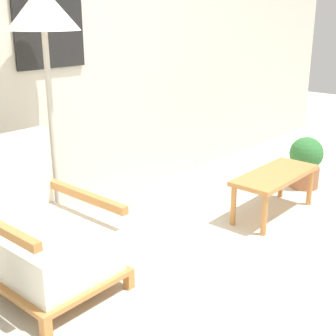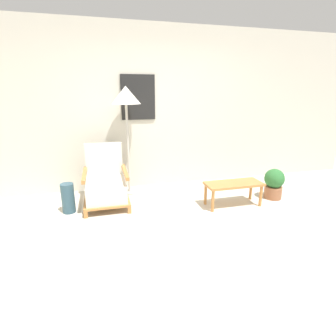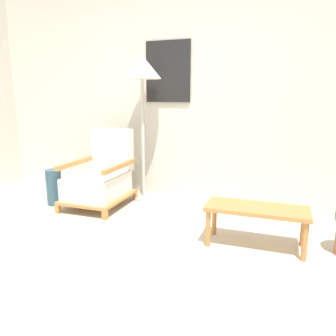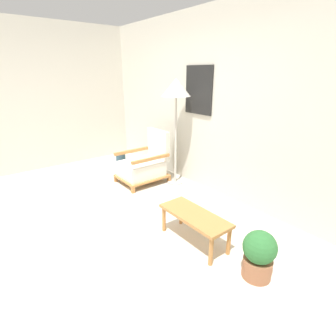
{
  "view_description": "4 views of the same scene",
  "coord_description": "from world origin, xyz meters",
  "px_view_note": "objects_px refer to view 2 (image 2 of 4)",
  "views": [
    {
      "loc": [
        -2.29,
        -0.77,
        1.56
      ],
      "look_at": [
        0.01,
        1.22,
        0.55
      ],
      "focal_mm": 50.0,
      "sensor_mm": 36.0,
      "label": 1
    },
    {
      "loc": [
        -0.92,
        -2.39,
        1.62
      ],
      "look_at": [
        0.01,
        1.22,
        0.55
      ],
      "focal_mm": 28.0,
      "sensor_mm": 36.0,
      "label": 2
    },
    {
      "loc": [
        1.09,
        -1.82,
        1.25
      ],
      "look_at": [
        0.01,
        1.22,
        0.55
      ],
      "focal_mm": 35.0,
      "sensor_mm": 36.0,
      "label": 3
    },
    {
      "loc": [
        2.72,
        -0.89,
        1.81
      ],
      "look_at": [
        0.01,
        1.22,
        0.55
      ],
      "focal_mm": 28.0,
      "sensor_mm": 36.0,
      "label": 4
    }
  ],
  "objects_px": {
    "armchair": "(106,185)",
    "floor_lamp": "(126,100)",
    "vase": "(68,198)",
    "potted_plant": "(274,183)",
    "coffee_table": "(234,186)"
  },
  "relations": [
    {
      "from": "coffee_table",
      "to": "potted_plant",
      "type": "xyz_separation_m",
      "value": [
        0.76,
        0.09,
        -0.05
      ]
    },
    {
      "from": "armchair",
      "to": "vase",
      "type": "distance_m",
      "value": 0.56
    },
    {
      "from": "vase",
      "to": "coffee_table",
      "type": "bearing_deg",
      "value": -8.67
    },
    {
      "from": "armchair",
      "to": "floor_lamp",
      "type": "height_order",
      "value": "floor_lamp"
    },
    {
      "from": "floor_lamp",
      "to": "coffee_table",
      "type": "bearing_deg",
      "value": -32.27
    },
    {
      "from": "coffee_table",
      "to": "potted_plant",
      "type": "distance_m",
      "value": 0.76
    },
    {
      "from": "armchair",
      "to": "floor_lamp",
      "type": "relative_size",
      "value": 0.51
    },
    {
      "from": "armchair",
      "to": "floor_lamp",
      "type": "distance_m",
      "value": 1.33
    },
    {
      "from": "armchair",
      "to": "potted_plant",
      "type": "relative_size",
      "value": 1.82
    },
    {
      "from": "floor_lamp",
      "to": "coffee_table",
      "type": "height_order",
      "value": "floor_lamp"
    },
    {
      "from": "vase",
      "to": "potted_plant",
      "type": "relative_size",
      "value": 0.88
    },
    {
      "from": "armchair",
      "to": "potted_plant",
      "type": "height_order",
      "value": "armchair"
    },
    {
      "from": "armchair",
      "to": "coffee_table",
      "type": "xyz_separation_m",
      "value": [
        1.82,
        -0.52,
        -0.0
      ]
    },
    {
      "from": "armchair",
      "to": "vase",
      "type": "bearing_deg",
      "value": -162.64
    },
    {
      "from": "armchair",
      "to": "potted_plant",
      "type": "bearing_deg",
      "value": -9.49
    }
  ]
}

